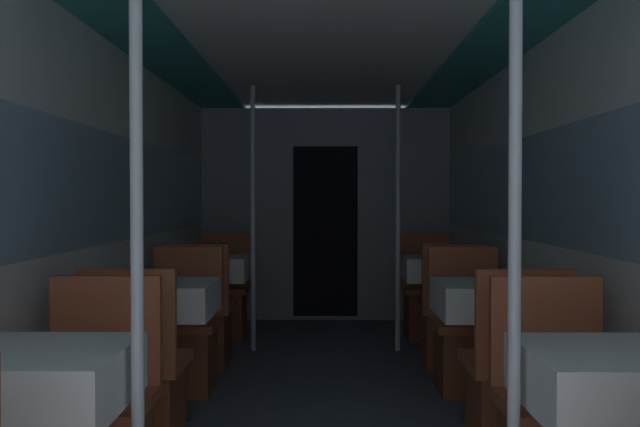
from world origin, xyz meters
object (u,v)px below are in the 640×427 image
chair_left_far_1 (184,347)px  chair_left_near_2 (202,328)px  chair_left_near_1 (138,394)px  dining_table_right_1 (489,306)px  support_pole_right_0 (516,251)px  chair_right_near_1 (515,395)px  dining_table_right_2 (439,273)px  chair_right_near_2 (451,328)px  support_pole_left_2 (254,218)px  support_pole_right_2 (399,218)px  chair_right_far_1 (469,347)px  chair_right_far_2 (429,305)px  chair_left_far_2 (223,305)px  dining_table_left_0 (35,392)px  dining_table_right_0 (621,393)px  dining_table_left_2 (213,273)px  support_pole_left_0 (139,250)px

chair_left_far_1 → chair_left_near_2: size_ratio=1.00×
chair_left_near_1 → dining_table_right_1: 1.91m
support_pole_right_0 → chair_right_near_1: bearing=75.0°
dining_table_right_2 → chair_right_near_2: bearing=-90.0°
chair_left_near_2 → chair_right_near_2: (1.80, 0.00, 0.00)m
support_pole_left_2 → support_pole_right_2: same height
chair_left_far_1 → chair_right_far_1: same height
chair_left_far_1 → chair_right_far_2: (1.80, 1.74, 0.00)m
chair_left_far_2 → chair_right_far_2: 1.80m
dining_table_left_0 → support_pole_right_0: (1.47, 0.00, 0.44)m
chair_left_far_1 → chair_right_near_1: 2.10m
chair_left_far_1 → support_pole_right_2: (1.47, 1.20, 0.78)m
support_pole_right_0 → chair_right_near_1: 1.46m
dining_table_right_0 → dining_table_left_2: bearing=117.2°
support_pole_left_0 → dining_table_right_2: 3.81m
dining_table_left_0 → dining_table_right_0: same height
support_pole_left_0 → dining_table_left_2: bearing=95.3°
dining_table_right_1 → chair_right_near_1: bearing=-90.0°
chair_left_near_2 → chair_right_far_2: 2.10m
dining_table_left_2 → support_pole_right_2: support_pole_right_2 is taller
support_pole_left_0 → chair_right_far_2: support_pole_left_0 is taller
chair_left_near_1 → chair_right_near_1: same height
chair_left_far_1 → chair_left_near_2: bearing=-90.0°
chair_right_near_2 → support_pole_right_0: bearing=-96.2°
dining_table_left_0 → chair_left_far_1: 2.31m
support_pole_left_0 → chair_left_far_2: size_ratio=2.35×
dining_table_right_2 → chair_right_far_2: 0.64m
chair_left_far_2 → dining_table_right_0: chair_left_far_2 is taller
chair_right_near_1 → chair_right_near_2: 1.74m
chair_left_far_1 → dining_table_left_2: chair_left_far_1 is taller
chair_right_near_2 → support_pole_right_2: bearing=120.5°
chair_left_near_1 → chair_left_far_2: 2.83m
chair_left_near_2 → dining_table_right_2: bearing=16.9°
dining_table_left_0 → dining_table_right_0: 1.80m
dining_table_right_1 → chair_right_far_2: bearing=90.0°
support_pole_right_0 → dining_table_right_1: bearing=79.6°
support_pole_right_0 → dining_table_right_2: support_pole_right_0 is taller
chair_left_far_2 → chair_right_near_1: size_ratio=1.00×
chair_left_near_1 → chair_left_far_2: (0.00, 2.83, 0.00)m
chair_left_near_2 → chair_right_far_1: same height
chair_left_far_1 → chair_right_far_2: 2.50m
chair_left_near_2 → dining_table_right_2: chair_left_near_2 is taller
chair_left_far_2 → dining_table_right_2: chair_left_far_2 is taller
dining_table_left_2 → dining_table_right_1: bearing=-44.2°
chair_right_near_2 → chair_right_far_1: bearing=-90.0°
chair_right_far_1 → support_pole_left_2: bearing=-39.1°
chair_right_far_1 → chair_right_far_2: 1.74m
chair_left_far_1 → support_pole_left_2: support_pole_left_2 is taller
dining_table_right_2 → support_pole_right_2: bearing=180.0°
dining_table_left_0 → support_pole_right_2: 3.81m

